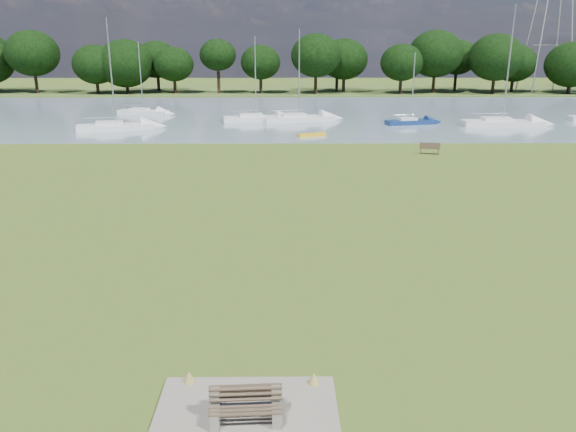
{
  "coord_description": "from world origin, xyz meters",
  "views": [
    {
      "loc": [
        0.84,
        -24.74,
        8.22
      ],
      "look_at": [
        1.06,
        -2.0,
        1.12
      ],
      "focal_mm": 35.0,
      "sensor_mm": 36.0,
      "label": 1
    }
  ],
  "objects_px": {
    "sailboat_5": "(143,110)",
    "kayak": "(312,135)",
    "riverbank_bench": "(430,148)",
    "sailboat_2": "(115,124)",
    "sailboat_3": "(298,117)",
    "bench_pair": "(246,404)",
    "sailboat_4": "(255,117)",
    "sailboat_1": "(502,121)",
    "sailboat_7": "(410,120)"
  },
  "relations": [
    {
      "from": "sailboat_5",
      "to": "sailboat_3",
      "type": "bearing_deg",
      "value": -4.39
    },
    {
      "from": "kayak",
      "to": "sailboat_5",
      "type": "xyz_separation_m",
      "value": [
        -18.92,
        16.0,
        0.31
      ]
    },
    {
      "from": "riverbank_bench",
      "to": "sailboat_7",
      "type": "xyz_separation_m",
      "value": [
        1.97,
        15.72,
        0.01
      ]
    },
    {
      "from": "riverbank_bench",
      "to": "sailboat_5",
      "type": "height_order",
      "value": "sailboat_5"
    },
    {
      "from": "sailboat_4",
      "to": "bench_pair",
      "type": "bearing_deg",
      "value": -96.92
    },
    {
      "from": "sailboat_3",
      "to": "sailboat_7",
      "type": "height_order",
      "value": "sailboat_3"
    },
    {
      "from": "sailboat_3",
      "to": "sailboat_7",
      "type": "xyz_separation_m",
      "value": [
        11.45,
        -2.46,
        -0.07
      ]
    },
    {
      "from": "bench_pair",
      "to": "sailboat_2",
      "type": "relative_size",
      "value": 0.16
    },
    {
      "from": "riverbank_bench",
      "to": "kayak",
      "type": "height_order",
      "value": "riverbank_bench"
    },
    {
      "from": "sailboat_4",
      "to": "sailboat_5",
      "type": "distance_m",
      "value": 14.73
    },
    {
      "from": "kayak",
      "to": "sailboat_3",
      "type": "bearing_deg",
      "value": 72.16
    },
    {
      "from": "sailboat_7",
      "to": "kayak",
      "type": "bearing_deg",
      "value": -157.8
    },
    {
      "from": "sailboat_1",
      "to": "riverbank_bench",
      "type": "bearing_deg",
      "value": -125.55
    },
    {
      "from": "sailboat_5",
      "to": "sailboat_7",
      "type": "distance_m",
      "value": 30.62
    },
    {
      "from": "riverbank_bench",
      "to": "sailboat_1",
      "type": "xyz_separation_m",
      "value": [
        10.84,
        14.36,
        0.13
      ]
    },
    {
      "from": "riverbank_bench",
      "to": "sailboat_1",
      "type": "bearing_deg",
      "value": 64.75
    },
    {
      "from": "riverbank_bench",
      "to": "sailboat_7",
      "type": "height_order",
      "value": "sailboat_7"
    },
    {
      "from": "sailboat_5",
      "to": "riverbank_bench",
      "type": "bearing_deg",
      "value": -27.21
    },
    {
      "from": "bench_pair",
      "to": "sailboat_3",
      "type": "xyz_separation_m",
      "value": [
        2.5,
        49.37,
        0.09
      ]
    },
    {
      "from": "sailboat_5",
      "to": "bench_pair",
      "type": "bearing_deg",
      "value": -60.16
    },
    {
      "from": "sailboat_4",
      "to": "sailboat_5",
      "type": "relative_size",
      "value": 1.06
    },
    {
      "from": "riverbank_bench",
      "to": "sailboat_2",
      "type": "relative_size",
      "value": 0.15
    },
    {
      "from": "sailboat_4",
      "to": "riverbank_bench",
      "type": "bearing_deg",
      "value": -61.59
    },
    {
      "from": "kayak",
      "to": "sailboat_1",
      "type": "relative_size",
      "value": 0.23
    },
    {
      "from": "sailboat_2",
      "to": "riverbank_bench",
      "type": "bearing_deg",
      "value": -39.47
    },
    {
      "from": "bench_pair",
      "to": "sailboat_4",
      "type": "height_order",
      "value": "sailboat_4"
    },
    {
      "from": "sailboat_5",
      "to": "kayak",
      "type": "bearing_deg",
      "value": -25.97
    },
    {
      "from": "sailboat_3",
      "to": "sailboat_5",
      "type": "height_order",
      "value": "sailboat_3"
    },
    {
      "from": "kayak",
      "to": "sailboat_5",
      "type": "relative_size",
      "value": 0.32
    },
    {
      "from": "sailboat_4",
      "to": "sailboat_1",
      "type": "bearing_deg",
      "value": -17.96
    },
    {
      "from": "sailboat_3",
      "to": "sailboat_5",
      "type": "distance_m",
      "value": 18.96
    },
    {
      "from": "kayak",
      "to": "sailboat_4",
      "type": "relative_size",
      "value": 0.3
    },
    {
      "from": "bench_pair",
      "to": "kayak",
      "type": "xyz_separation_m",
      "value": [
        3.45,
        39.43,
        -0.27
      ]
    },
    {
      "from": "sailboat_1",
      "to": "sailboat_2",
      "type": "relative_size",
      "value": 1.13
    },
    {
      "from": "kayak",
      "to": "riverbank_bench",
      "type": "bearing_deg",
      "value": -67.38
    },
    {
      "from": "riverbank_bench",
      "to": "sailboat_5",
      "type": "xyz_separation_m",
      "value": [
        -27.44,
        24.24,
        0.03
      ]
    },
    {
      "from": "riverbank_bench",
      "to": "sailboat_2",
      "type": "height_order",
      "value": "sailboat_2"
    },
    {
      "from": "sailboat_2",
      "to": "sailboat_5",
      "type": "distance_m",
      "value": 11.94
    },
    {
      "from": "kayak",
      "to": "sailboat_7",
      "type": "xyz_separation_m",
      "value": [
        10.5,
        7.48,
        0.29
      ]
    },
    {
      "from": "riverbank_bench",
      "to": "sailboat_5",
      "type": "relative_size",
      "value": 0.19
    },
    {
      "from": "sailboat_4",
      "to": "sailboat_7",
      "type": "relative_size",
      "value": 1.22
    },
    {
      "from": "bench_pair",
      "to": "sailboat_1",
      "type": "xyz_separation_m",
      "value": [
        22.82,
        45.54,
        0.14
      ]
    },
    {
      "from": "riverbank_bench",
      "to": "sailboat_2",
      "type": "xyz_separation_m",
      "value": [
        -27.28,
        12.3,
        0.1
      ]
    },
    {
      "from": "sailboat_3",
      "to": "sailboat_4",
      "type": "relative_size",
      "value": 1.09
    },
    {
      "from": "sailboat_1",
      "to": "sailboat_2",
      "type": "height_order",
      "value": "sailboat_1"
    },
    {
      "from": "kayak",
      "to": "sailboat_3",
      "type": "relative_size",
      "value": 0.28
    },
    {
      "from": "riverbank_bench",
      "to": "sailboat_2",
      "type": "distance_m",
      "value": 29.92
    },
    {
      "from": "sailboat_3",
      "to": "sailboat_5",
      "type": "xyz_separation_m",
      "value": [
        -17.96,
        6.06,
        -0.05
      ]
    },
    {
      "from": "sailboat_1",
      "to": "sailboat_7",
      "type": "bearing_deg",
      "value": 172.77
    },
    {
      "from": "riverbank_bench",
      "to": "sailboat_3",
      "type": "bearing_deg",
      "value": 129.34
    }
  ]
}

